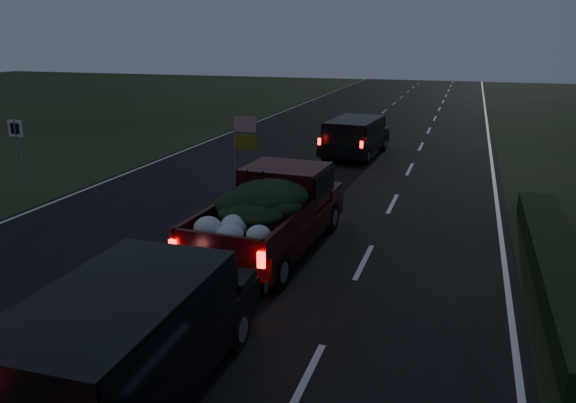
% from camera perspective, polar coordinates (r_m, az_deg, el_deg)
% --- Properties ---
extents(ground, '(120.00, 120.00, 0.00)m').
position_cam_1_polar(ground, '(12.35, -11.35, -8.38)').
color(ground, black).
rests_on(ground, ground).
extents(road_asphalt, '(14.00, 120.00, 0.02)m').
position_cam_1_polar(road_asphalt, '(12.35, -11.35, -8.33)').
color(road_asphalt, black).
rests_on(road_asphalt, ground).
extents(hedge_row, '(1.00, 10.00, 0.60)m').
position_cam_1_polar(hedge_row, '(13.77, 25.69, -5.75)').
color(hedge_row, black).
rests_on(hedge_row, ground).
extents(route_sign, '(0.55, 0.08, 2.50)m').
position_cam_1_polar(route_sign, '(20.71, -25.77, 5.22)').
color(route_sign, gray).
rests_on(route_sign, ground).
extents(pickup_truck, '(2.40, 5.70, 2.94)m').
position_cam_1_polar(pickup_truck, '(13.63, -1.65, -0.69)').
color(pickup_truck, '#3D080C').
rests_on(pickup_truck, ground).
extents(lead_suv, '(2.33, 4.86, 1.36)m').
position_cam_1_polar(lead_suv, '(24.84, 6.84, 6.88)').
color(lead_suv, black).
rests_on(lead_suv, ground).
extents(rear_suv, '(2.45, 5.17, 1.48)m').
position_cam_1_polar(rear_suv, '(8.38, -16.42, -12.84)').
color(rear_suv, black).
rests_on(rear_suv, ground).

